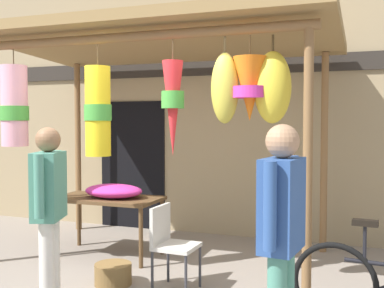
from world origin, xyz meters
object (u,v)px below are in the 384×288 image
display_table (107,203)px  flower_heap_on_table (114,191)px  wicker_basket_by_table (113,274)px  customer_foreground (49,202)px  shopper_by_bananas (282,226)px  folding_chair (170,240)px

display_table → flower_heap_on_table: size_ratio=1.79×
display_table → flower_heap_on_table: bearing=-5.9°
flower_heap_on_table → wicker_basket_by_table: bearing=-61.5°
customer_foreground → shopper_by_bananas: shopper_by_bananas is taller
flower_heap_on_table → folding_chair: size_ratio=0.89×
display_table → customer_foreground: customer_foreground is taller
display_table → shopper_by_bananas: 3.22m
flower_heap_on_table → shopper_by_bananas: (2.40, -1.99, 0.16)m
display_table → flower_heap_on_table: (0.11, -0.01, 0.16)m
display_table → folding_chair: folding_chair is taller
wicker_basket_by_table → customer_foreground: size_ratio=0.23×
folding_chair → shopper_by_bananas: 1.83m
folding_chair → customer_foreground: size_ratio=0.51×
folding_chair → shopper_by_bananas: (1.31, -1.18, 0.49)m
folding_chair → shopper_by_bananas: size_ratio=0.50×
folding_chair → wicker_basket_by_table: 0.72m
wicker_basket_by_table → shopper_by_bananas: bearing=-29.9°
display_table → flower_heap_on_table: 0.20m
flower_heap_on_table → wicker_basket_by_table: flower_heap_on_table is taller
wicker_basket_by_table → flower_heap_on_table: bearing=118.5°
display_table → wicker_basket_by_table: (0.59, -0.90, -0.55)m
folding_chair → display_table: bearing=145.6°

